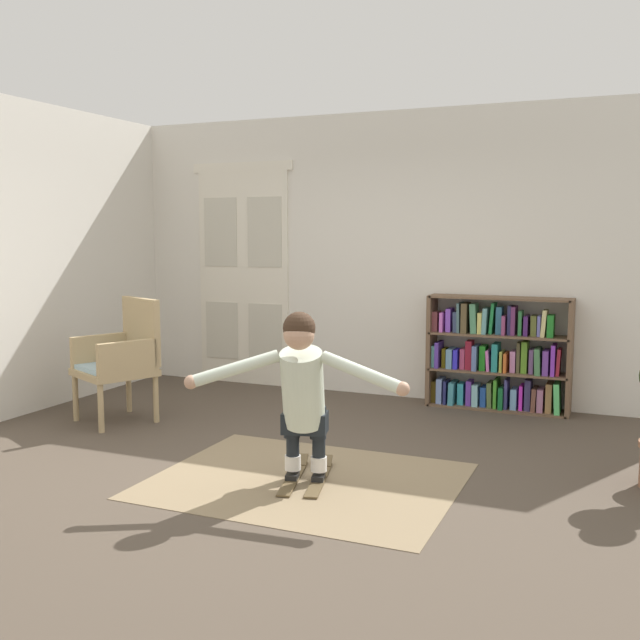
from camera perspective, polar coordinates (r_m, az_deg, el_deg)
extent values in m
plane|color=#4C4135|center=(5.40, -2.31, -11.43)|extent=(7.20, 7.20, 0.00)
cube|color=silver|center=(7.56, 6.09, 4.97)|extent=(6.00, 0.10, 2.90)
cube|color=silver|center=(7.24, -23.00, 4.38)|extent=(0.10, 6.00, 2.90)
cube|color=silver|center=(8.35, -7.60, 3.23)|extent=(0.55, 0.04, 2.35)
cube|color=beige|center=(8.32, -7.73, 6.78)|extent=(0.41, 0.01, 0.76)
cube|color=beige|center=(8.39, -7.61, -0.78)|extent=(0.41, 0.01, 0.64)
cube|color=silver|center=(8.09, -4.24, 3.16)|extent=(0.55, 0.04, 2.35)
cube|color=beige|center=(8.05, -4.33, 6.82)|extent=(0.41, 0.01, 0.76)
cube|color=beige|center=(8.13, -4.26, -0.99)|extent=(0.41, 0.01, 0.64)
cube|color=silver|center=(8.23, -6.05, 11.74)|extent=(1.22, 0.04, 0.10)
cube|color=#867254|center=(5.14, -1.11, -12.34)|extent=(2.04, 1.63, 0.01)
cube|color=brown|center=(7.34, 8.65, -2.26)|extent=(0.04, 0.30, 1.08)
cube|color=brown|center=(7.13, 18.84, -2.81)|extent=(0.04, 0.30, 1.08)
cube|color=brown|center=(7.31, 13.55, -6.66)|extent=(1.30, 0.30, 0.02)
cube|color=brown|center=(7.24, 13.63, -3.92)|extent=(1.30, 0.30, 0.02)
cube|color=brown|center=(7.18, 13.71, -1.14)|extent=(1.30, 0.30, 0.02)
cube|color=brown|center=(7.14, 13.79, 1.68)|extent=(1.30, 0.30, 0.02)
cube|color=#503F12|center=(7.42, 8.95, -5.45)|extent=(0.05, 0.17, 0.21)
cube|color=#7490CC|center=(7.38, 9.36, -5.38)|extent=(0.06, 0.19, 0.25)
cube|color=navy|center=(7.36, 9.80, -5.49)|extent=(0.03, 0.20, 0.23)
cube|color=teal|center=(7.35, 10.29, -5.55)|extent=(0.06, 0.24, 0.22)
cube|color=teal|center=(7.35, 10.93, -5.60)|extent=(0.06, 0.15, 0.21)
cube|color=#6536A8|center=(7.33, 11.55, -5.52)|extent=(0.05, 0.16, 0.24)
cube|color=#82BBCA|center=(7.31, 12.03, -5.68)|extent=(0.06, 0.19, 0.21)
cube|color=#214A9F|center=(7.32, 12.65, -5.76)|extent=(0.06, 0.18, 0.19)
cube|color=#526638|center=(7.30, 13.11, -5.62)|extent=(0.05, 0.20, 0.24)
cube|color=green|center=(7.30, 13.55, -5.49)|extent=(0.03, 0.24, 0.28)
cube|color=#15622F|center=(7.26, 13.94, -5.84)|extent=(0.04, 0.23, 0.21)
cube|color=#413F84|center=(7.26, 14.30, -5.53)|extent=(0.03, 0.17, 0.29)
cube|color=#6B9ACA|center=(7.28, 14.87, -5.88)|extent=(0.06, 0.19, 0.20)
cube|color=#D32BD4|center=(7.26, 15.38, -5.78)|extent=(0.03, 0.17, 0.23)
cube|color=navy|center=(7.25, 15.87, -5.56)|extent=(0.06, 0.18, 0.30)
cube|color=brown|center=(7.24, 16.31, -5.90)|extent=(0.05, 0.22, 0.22)
cube|color=#A1668A|center=(7.24, 16.77, -5.94)|extent=(0.06, 0.20, 0.21)
cube|color=#976E42|center=(7.24, 17.38, -5.73)|extent=(0.06, 0.21, 0.27)
cube|color=#56CC6C|center=(7.20, 17.96, -5.75)|extent=(0.07, 0.24, 0.29)
cube|color=#70CCC7|center=(7.34, 8.90, -2.75)|extent=(0.03, 0.17, 0.21)
cube|color=#5434A0|center=(7.32, 9.22, -2.62)|extent=(0.04, 0.23, 0.25)
cube|color=#53480D|center=(7.31, 9.68, -2.88)|extent=(0.04, 0.15, 0.19)
cube|color=#608DAF|center=(7.31, 10.15, -2.90)|extent=(0.06, 0.23, 0.19)
cube|color=#302AD6|center=(7.28, 10.58, -2.96)|extent=(0.04, 0.18, 0.19)
cube|color=#A53A62|center=(7.29, 11.10, -2.91)|extent=(0.05, 0.17, 0.20)
cube|color=maroon|center=(7.25, 11.54, -2.66)|extent=(0.06, 0.15, 0.28)
cube|color=#556CA3|center=(7.23, 12.02, -2.85)|extent=(0.04, 0.24, 0.24)
cube|color=#1F801E|center=(7.24, 12.58, -2.85)|extent=(0.06, 0.17, 0.24)
cube|color=#D16CBA|center=(7.22, 12.96, -3.05)|extent=(0.04, 0.18, 0.20)
cube|color=teal|center=(7.21, 13.51, -2.80)|extent=(0.06, 0.21, 0.27)
cube|color=#9DA53F|center=(7.21, 13.95, -3.10)|extent=(0.03, 0.20, 0.20)
cube|color=#CC6027|center=(7.20, 14.26, -3.17)|extent=(0.03, 0.22, 0.18)
cube|color=#C27CB2|center=(7.21, 14.80, -3.10)|extent=(0.05, 0.16, 0.20)
cube|color=#4D472D|center=(7.19, 15.19, -2.80)|extent=(0.03, 0.15, 0.29)
cube|color=#558A25|center=(7.19, 15.63, -2.77)|extent=(0.05, 0.17, 0.30)
cube|color=#6D4C81|center=(7.18, 16.13, -3.07)|extent=(0.04, 0.16, 0.23)
cube|color=#43784A|center=(7.15, 16.59, -3.06)|extent=(0.06, 0.23, 0.25)
cube|color=#6A399A|center=(7.15, 17.16, -3.15)|extent=(0.05, 0.21, 0.23)
cube|color=purple|center=(7.13, 17.69, -2.95)|extent=(0.04, 0.21, 0.29)
cube|color=#AE263A|center=(7.14, 18.05, -3.11)|extent=(0.04, 0.16, 0.25)
cube|color=brown|center=(7.28, 9.03, -0.07)|extent=(0.05, 0.16, 0.19)
cube|color=#C861CB|center=(7.27, 9.55, -0.11)|extent=(0.03, 0.22, 0.19)
cube|color=#854BD2|center=(7.27, 10.04, 0.02)|extent=(0.05, 0.18, 0.22)
cube|color=#364468|center=(7.25, 10.54, -0.12)|extent=(0.04, 0.16, 0.20)
cube|color=#45676B|center=(7.24, 10.83, 0.22)|extent=(0.03, 0.23, 0.29)
cube|color=brown|center=(7.21, 11.24, 0.18)|extent=(0.06, 0.21, 0.29)
cube|color=#49865F|center=(7.19, 11.90, 0.14)|extent=(0.07, 0.18, 0.29)
cube|color=#D5CD67|center=(7.20, 12.41, -0.19)|extent=(0.04, 0.21, 0.20)
cube|color=#5C969A|center=(7.18, 12.76, -0.05)|extent=(0.05, 0.20, 0.25)
cube|color=#1F8340|center=(7.19, 13.27, 0.15)|extent=(0.05, 0.18, 0.30)
cube|color=#285E7A|center=(7.17, 13.77, -0.02)|extent=(0.05, 0.14, 0.26)
cube|color=#803663|center=(7.14, 14.14, -0.37)|extent=(0.03, 0.20, 0.18)
cube|color=navy|center=(7.16, 14.54, 0.01)|extent=(0.03, 0.16, 0.28)
cube|color=#5F2B5A|center=(7.15, 14.84, -0.04)|extent=(0.04, 0.19, 0.27)
cube|color=#2A6D37|center=(7.13, 15.32, -0.22)|extent=(0.03, 0.15, 0.23)
cube|color=#411D60|center=(7.15, 15.75, -0.40)|extent=(0.04, 0.19, 0.19)
cube|color=#535B29|center=(7.13, 16.30, -0.42)|extent=(0.06, 0.14, 0.19)
cube|color=#6E70CB|center=(7.14, 16.68, -0.43)|extent=(0.03, 0.16, 0.19)
cube|color=#CBC180|center=(7.10, 17.03, -0.23)|extent=(0.05, 0.18, 0.25)
cube|color=#217727|center=(7.09, 17.50, -0.44)|extent=(0.06, 0.16, 0.21)
cylinder|color=tan|center=(6.99, -18.44, -5.76)|extent=(0.07, 0.07, 0.42)
cylinder|color=tan|center=(6.52, -16.65, -6.59)|extent=(0.07, 0.07, 0.42)
cylinder|color=tan|center=(7.20, -14.62, -5.27)|extent=(0.07, 0.07, 0.42)
cylinder|color=tan|center=(6.75, -12.62, -6.02)|extent=(0.07, 0.07, 0.42)
cube|color=tan|center=(6.81, -15.65, -3.92)|extent=(0.80, 0.80, 0.06)
cube|color=#9ABDCD|center=(6.80, -15.66, -3.51)|extent=(0.72, 0.72, 0.04)
cube|color=tan|center=(6.88, -13.72, -0.81)|extent=(0.57, 0.31, 0.60)
cube|color=tan|center=(7.02, -16.65, -2.23)|extent=(0.30, 0.53, 0.28)
cube|color=tan|center=(6.54, -14.66, -2.82)|extent=(0.30, 0.53, 0.28)
cube|color=brown|center=(5.15, -2.12, -12.18)|extent=(0.26, 0.70, 0.01)
cube|color=brown|center=(5.44, -1.47, -10.78)|extent=(0.12, 0.13, 0.06)
cube|color=black|center=(5.13, -2.16, -12.00)|extent=(0.11, 0.14, 0.04)
cube|color=brown|center=(5.12, -0.09, -12.28)|extent=(0.26, 0.70, 0.01)
cube|color=brown|center=(5.41, 0.44, -10.87)|extent=(0.12, 0.13, 0.06)
cube|color=black|center=(5.10, -0.13, -12.10)|extent=(0.11, 0.14, 0.04)
cylinder|color=white|center=(5.12, -2.12, -10.99)|extent=(0.13, 0.13, 0.10)
cylinder|color=black|center=(5.06, -2.13, -8.84)|extent=(0.11, 0.11, 0.30)
cylinder|color=black|center=(5.00, -2.21, -7.87)|extent=(0.13, 0.13, 0.22)
cylinder|color=white|center=(5.09, -0.09, -11.10)|extent=(0.13, 0.13, 0.10)
cylinder|color=black|center=(5.03, -0.09, -8.93)|extent=(0.11, 0.11, 0.30)
cylinder|color=black|center=(4.97, -0.15, -7.96)|extent=(0.13, 0.13, 0.22)
cube|color=black|center=(4.99, -1.18, -7.96)|extent=(0.34, 0.25, 0.14)
cylinder|color=beige|center=(4.86, -1.34, -5.34)|extent=(0.37, 0.47, 0.58)
sphere|color=tan|center=(4.66, -1.64, -1.13)|extent=(0.24, 0.24, 0.20)
sphere|color=#382619|center=(4.67, -1.62, -0.62)|extent=(0.26, 0.26, 0.21)
cylinder|color=beige|center=(4.74, -6.61, -3.77)|extent=(0.51, 0.42, 0.22)
sphere|color=tan|center=(4.72, -9.99, -4.77)|extent=(0.11, 0.11, 0.09)
cylinder|color=beige|center=(4.59, 3.27, -4.08)|extent=(0.59, 0.17, 0.22)
sphere|color=tan|center=(4.48, 6.42, -5.33)|extent=(0.11, 0.11, 0.09)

